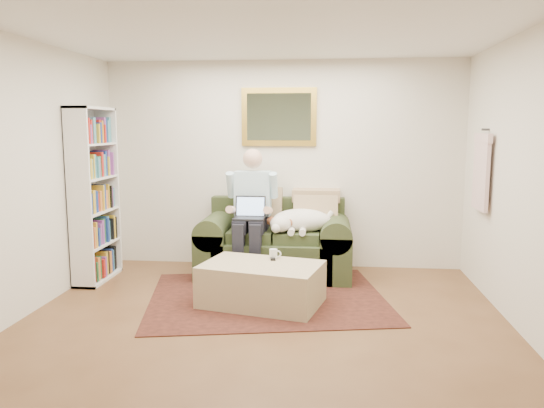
% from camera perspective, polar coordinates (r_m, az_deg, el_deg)
% --- Properties ---
extents(room_shell, '(4.51, 5.00, 2.61)m').
position_cam_1_polar(room_shell, '(4.61, -1.15, 2.37)').
color(room_shell, brown).
rests_on(room_shell, ground).
extents(rug, '(2.75, 2.37, 0.01)m').
position_cam_1_polar(rug, '(5.64, -0.51, -10.00)').
color(rug, black).
rests_on(rug, room_shell).
extents(sofa, '(1.81, 0.92, 1.08)m').
position_cam_1_polar(sofa, '(6.41, 0.34, -4.92)').
color(sofa, '#374223').
rests_on(sofa, room_shell).
extents(seated_man, '(0.60, 0.85, 1.52)m').
position_cam_1_polar(seated_man, '(6.19, -2.31, -1.16)').
color(seated_man, '#8CC6D8').
rests_on(seated_man, sofa).
extents(laptop, '(0.35, 0.28, 0.25)m').
position_cam_1_polar(laptop, '(6.12, -2.41, -0.93)').
color(laptop, black).
rests_on(laptop, seated_man).
extents(sleeping_dog, '(0.74, 0.47, 0.28)m').
position_cam_1_polar(sleeping_dog, '(6.22, 3.23, -1.77)').
color(sleeping_dog, white).
rests_on(sleeping_dog, sofa).
extents(ottoman, '(1.30, 0.99, 0.42)m').
position_cam_1_polar(ottoman, '(5.38, -1.13, -8.63)').
color(ottoman, tan).
rests_on(ottoman, room_shell).
extents(coffee_mug, '(0.08, 0.08, 0.10)m').
position_cam_1_polar(coffee_mug, '(5.52, 0.15, -5.38)').
color(coffee_mug, white).
rests_on(coffee_mug, ottoman).
extents(tv_remote, '(0.07, 0.16, 0.02)m').
position_cam_1_polar(tv_remote, '(5.51, 0.07, -5.85)').
color(tv_remote, black).
rests_on(tv_remote, ottoman).
extents(bookshelf, '(0.28, 0.80, 2.00)m').
position_cam_1_polar(bookshelf, '(6.43, -18.59, 0.92)').
color(bookshelf, white).
rests_on(bookshelf, room_shell).
extents(wall_mirror, '(0.94, 0.04, 0.72)m').
position_cam_1_polar(wall_mirror, '(6.70, 0.75, 9.35)').
color(wall_mirror, gold).
rests_on(wall_mirror, room_shell).
extents(hanging_shirt, '(0.06, 0.52, 0.90)m').
position_cam_1_polar(hanging_shirt, '(6.03, 21.61, 3.66)').
color(hanging_shirt, beige).
rests_on(hanging_shirt, room_shell).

